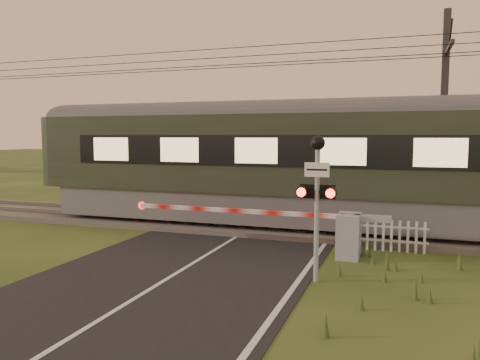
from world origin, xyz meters
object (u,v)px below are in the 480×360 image
at_px(picket_fence, 383,235).
at_px(catenary_mast, 444,116).
at_px(crossing_signal, 317,182).
at_px(boom_gate, 335,232).

bearing_deg(picket_fence, catenary_mast, 67.58).
distance_m(crossing_signal, picket_fence, 3.95).
bearing_deg(crossing_signal, boom_gate, 87.49).
bearing_deg(catenary_mast, crossing_signal, -111.78).
bearing_deg(boom_gate, crossing_signal, -92.51).
bearing_deg(catenary_mast, boom_gate, -119.13).
relative_size(crossing_signal, picket_fence, 1.36).
distance_m(boom_gate, catenary_mast, 6.70).
height_order(crossing_signal, catenary_mast, catenary_mast).
relative_size(boom_gate, picket_fence, 3.13).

